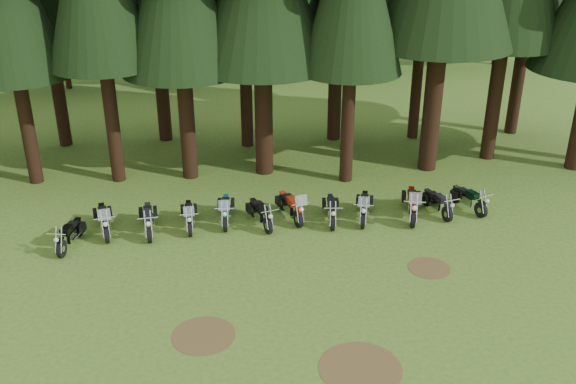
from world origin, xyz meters
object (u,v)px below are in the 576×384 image
at_px(motorcycle_4, 226,211).
at_px(motorcycle_9, 412,205).
at_px(motorcycle_1, 104,221).
at_px(motorcycle_5, 260,214).
at_px(motorcycle_3, 189,216).
at_px(motorcycle_10, 437,203).
at_px(motorcycle_2, 148,220).
at_px(motorcycle_0, 70,235).
at_px(motorcycle_11, 468,200).
at_px(motorcycle_8, 364,208).
at_px(motorcycle_6, 291,207).
at_px(motorcycle_7, 331,210).

bearing_deg(motorcycle_4, motorcycle_9, -0.34).
height_order(motorcycle_1, motorcycle_5, motorcycle_1).
bearing_deg(motorcycle_3, motorcycle_10, -2.60).
bearing_deg(motorcycle_2, motorcycle_1, 170.24).
bearing_deg(motorcycle_4, motorcycle_10, 1.43).
distance_m(motorcycle_0, motorcycle_3, 4.23).
bearing_deg(motorcycle_4, motorcycle_11, 2.67).
height_order(motorcycle_3, motorcycle_9, motorcycle_9).
bearing_deg(motorcycle_9, motorcycle_8, -167.96).
height_order(motorcycle_0, motorcycle_2, motorcycle_2).
bearing_deg(motorcycle_2, motorcycle_5, -4.73).
bearing_deg(motorcycle_6, motorcycle_1, 167.81).
distance_m(motorcycle_2, motorcycle_11, 12.27).
distance_m(motorcycle_7, motorcycle_9, 3.11).
distance_m(motorcycle_3, motorcycle_5, 2.63).
xyz_separation_m(motorcycle_1, motorcycle_11, (13.86, -0.18, -0.05)).
distance_m(motorcycle_4, motorcycle_6, 2.46).
distance_m(motorcycle_4, motorcycle_7, 3.98).
bearing_deg(motorcycle_5, motorcycle_0, 170.37).
bearing_deg(motorcycle_6, motorcycle_3, 168.89).
bearing_deg(motorcycle_4, motorcycle_0, -164.09).
distance_m(motorcycle_2, motorcycle_10, 10.95).
height_order(motorcycle_0, motorcycle_6, motorcycle_6).
relative_size(motorcycle_0, motorcycle_8, 0.92).
bearing_deg(motorcycle_8, motorcycle_9, 13.15).
relative_size(motorcycle_2, motorcycle_4, 1.02).
relative_size(motorcycle_8, motorcycle_10, 1.09).
relative_size(motorcycle_6, motorcycle_9, 0.92).
xyz_separation_m(motorcycle_6, motorcycle_8, (2.74, -0.45, -0.01)).
xyz_separation_m(motorcycle_2, motorcycle_8, (8.03, -0.17, 0.01)).
bearing_deg(motorcycle_5, motorcycle_9, -17.22).
xyz_separation_m(motorcycle_3, motorcycle_11, (10.79, -0.16, -0.01)).
distance_m(motorcycle_1, motorcycle_7, 8.37).
bearing_deg(motorcycle_9, motorcycle_7, -166.87).
distance_m(motorcycle_5, motorcycle_6, 1.24).
bearing_deg(motorcycle_3, motorcycle_1, 178.79).
bearing_deg(motorcycle_6, motorcycle_0, 173.76).
bearing_deg(motorcycle_6, motorcycle_2, 169.88).
xyz_separation_m(motorcycle_4, motorcycle_11, (9.44, -0.39, -0.03)).
height_order(motorcycle_3, motorcycle_4, motorcycle_4).
bearing_deg(motorcycle_10, motorcycle_4, 165.15).
bearing_deg(motorcycle_4, motorcycle_2, -167.49).
xyz_separation_m(motorcycle_0, motorcycle_1, (1.08, 0.85, 0.05)).
height_order(motorcycle_7, motorcycle_11, motorcycle_7).
height_order(motorcycle_8, motorcycle_9, motorcycle_9).
bearing_deg(motorcycle_1, motorcycle_5, -13.07).
bearing_deg(motorcycle_2, motorcycle_10, -4.63).
height_order(motorcycle_0, motorcycle_3, motorcycle_3).
bearing_deg(motorcycle_8, motorcycle_2, -164.33).
distance_m(motorcycle_7, motorcycle_11, 5.50).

